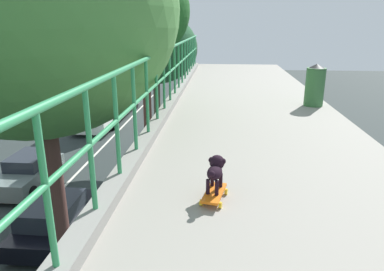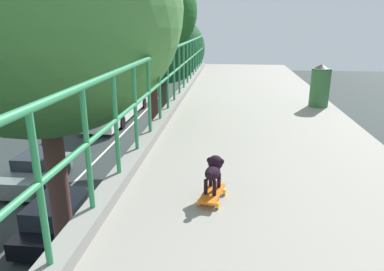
{
  "view_description": "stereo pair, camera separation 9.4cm",
  "coord_description": "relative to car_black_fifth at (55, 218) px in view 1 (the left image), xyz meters",
  "views": [
    {
      "loc": [
        0.76,
        -0.35,
        7.41
      ],
      "look_at": [
        0.45,
        3.37,
        6.22
      ],
      "focal_mm": 33.11,
      "sensor_mm": 36.0,
      "label": 1
    },
    {
      "loc": [
        0.86,
        -0.34,
        7.41
      ],
      "look_at": [
        0.45,
        3.37,
        6.22
      ],
      "focal_mm": 33.11,
      "sensor_mm": 36.0,
      "label": 2
    }
  ],
  "objects": [
    {
      "name": "car_black_fifth",
      "position": [
        0.0,
        0.0,
        0.0
      ],
      "size": [
        1.97,
        4.15,
        1.44
      ],
      "color": "black",
      "rests_on": "ground"
    },
    {
      "name": "roadside_tree_far",
      "position": [
        2.51,
        4.82,
        7.14
      ],
      "size": [
        3.94,
        3.94,
        9.85
      ],
      "color": "#553229",
      "rests_on": "ground"
    },
    {
      "name": "litter_bin",
      "position": [
        7.72,
        -3.7,
        5.56
      ],
      "size": [
        0.38,
        0.38,
        0.83
      ],
      "color": "#356838",
      "rests_on": "overpass_deck"
    },
    {
      "name": "roadside_tree_farthest",
      "position": [
        2.39,
        7.94,
        5.43
      ],
      "size": [
        4.41,
        4.41,
        8.0
      ],
      "color": "#494332",
      "rests_on": "ground"
    },
    {
      "name": "toy_skateboard",
      "position": [
        5.84,
        -7.84,
        5.2
      ],
      "size": [
        0.26,
        0.45,
        0.08
      ],
      "color": "orange",
      "rests_on": "overpass_deck"
    },
    {
      "name": "city_bus",
      "position": [
        -3.1,
        16.41,
        1.12
      ],
      "size": [
        2.75,
        10.71,
        3.19
      ],
      "color": "white",
      "rests_on": "ground"
    },
    {
      "name": "small_dog",
      "position": [
        5.85,
        -7.77,
        5.42
      ],
      "size": [
        0.19,
        0.35,
        0.31
      ],
      "color": "black",
      "rests_on": "toy_skateboard"
    },
    {
      "name": "roadside_tree_mid",
      "position": [
        2.82,
        -5.07,
        6.89
      ],
      "size": [
        4.76,
        4.76,
        9.71
      ],
      "color": "#53332F",
      "rests_on": "ground"
    },
    {
      "name": "car_grey_sixth",
      "position": [
        -3.07,
        3.81,
        0.05
      ],
      "size": [
        1.89,
        4.07,
        1.53
      ],
      "color": "slate",
      "rests_on": "ground"
    }
  ]
}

